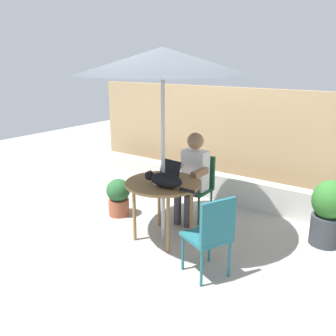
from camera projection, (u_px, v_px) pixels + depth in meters
ground_plane at (163, 238)px, 4.52m from camera, size 14.00×14.00×0.00m
fence_back at (240, 140)px, 5.96m from camera, size 5.85×0.08×1.71m
planter_wall_low at (222, 187)px, 5.69m from camera, size 5.26×0.20×0.41m
patio_table at (163, 188)px, 4.33m from camera, size 0.91×0.91×0.73m
patio_umbrella at (163, 61)px, 3.91m from camera, size 1.95×1.95×2.27m
chair_occupied at (198, 182)px, 5.02m from camera, size 0.40×0.40×0.87m
chair_empty at (212, 232)px, 3.56m from camera, size 0.53×0.53×0.87m
person_seated at (192, 173)px, 4.84m from camera, size 0.48×0.48×1.21m
laptop at (167, 173)px, 4.44m from camera, size 0.32×0.28×0.21m
cat at (164, 180)px, 4.12m from camera, size 0.65×0.22×0.17m
potted_plant_near_fence at (328, 212)px, 4.25m from camera, size 0.40×0.40×0.80m
potted_plant_by_chair at (118, 196)px, 5.11m from camera, size 0.33×0.33×0.53m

